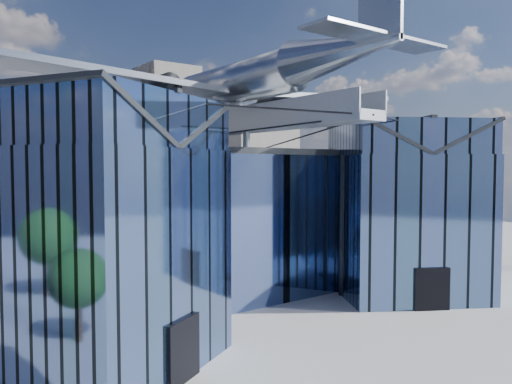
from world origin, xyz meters
TOP-DOWN VIEW (x-y plane):
  - ground_plane at (0.00, 0.00)m, footprint 120.00×120.00m
  - museum at (0.00, 5.82)m, footprint 32.88×24.50m
  - bg_towers at (1.45, 50.49)m, footprint 77.00×24.50m
  - tree_side_e at (30.88, 5.91)m, footprint 3.62×3.62m

SIDE VIEW (x-z plane):
  - ground_plane at x=0.00m, z-range 0.00..0.00m
  - tree_side_e at x=30.88m, z-range 0.87..5.78m
  - museum at x=0.00m, z-range -3.26..14.34m
  - bg_towers at x=1.45m, z-range -2.99..23.01m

